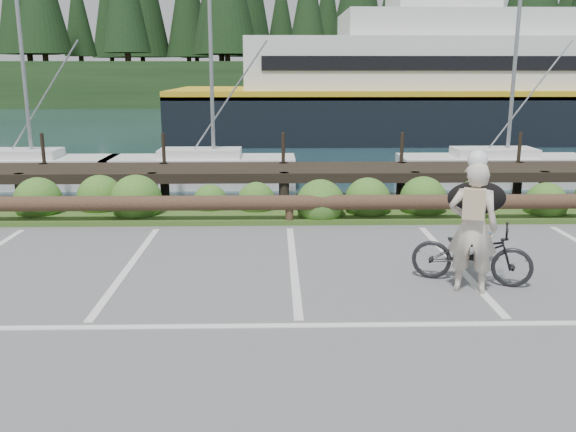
# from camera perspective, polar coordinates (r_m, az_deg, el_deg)

# --- Properties ---
(ground) EXTENTS (72.00, 72.00, 0.00)m
(ground) POSITION_cam_1_polar(r_m,az_deg,el_deg) (7.89, 0.96, -9.07)
(ground) COLOR #59585B
(harbor_backdrop) EXTENTS (170.00, 160.00, 30.00)m
(harbor_backdrop) POSITION_cam_1_polar(r_m,az_deg,el_deg) (85.75, -0.82, 11.46)
(harbor_backdrop) COLOR #162E35
(harbor_backdrop) RESTS_ON ground
(vegetation_strip) EXTENTS (34.00, 1.60, 0.10)m
(vegetation_strip) POSITION_cam_1_polar(r_m,az_deg,el_deg) (12.93, 0.06, 0.18)
(vegetation_strip) COLOR #3D5B21
(vegetation_strip) RESTS_ON ground
(log_rail) EXTENTS (32.00, 0.30, 0.60)m
(log_rail) POSITION_cam_1_polar(r_m,az_deg,el_deg) (12.26, 0.13, -0.80)
(log_rail) COLOR #443021
(log_rail) RESTS_ON ground
(bicycle) EXTENTS (1.81, 1.15, 0.90)m
(bicycle) POSITION_cam_1_polar(r_m,az_deg,el_deg) (9.24, 16.81, -3.31)
(bicycle) COLOR black
(bicycle) RESTS_ON ground
(cyclist) EXTENTS (0.78, 0.65, 1.84)m
(cyclist) POSITION_cam_1_polar(r_m,az_deg,el_deg) (8.73, 16.90, -1.07)
(cyclist) COLOR beige
(cyclist) RESTS_ON ground
(dog) EXTENTS (0.72, 0.99, 0.51)m
(dog) POSITION_cam_1_polar(r_m,az_deg,el_deg) (9.60, 17.24, 1.63)
(dog) COLOR black
(dog) RESTS_ON bicycle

